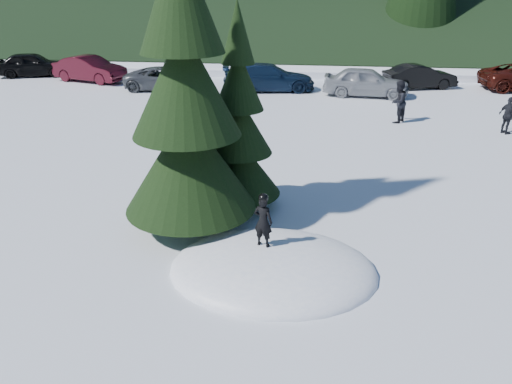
# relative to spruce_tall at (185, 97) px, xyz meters

# --- Properties ---
(ground) EXTENTS (200.00, 200.00, 0.00)m
(ground) POSITION_rel_spruce_tall_xyz_m (2.20, -1.80, -3.32)
(ground) COLOR white
(ground) RESTS_ON ground
(snow_mound) EXTENTS (4.48, 3.52, 0.96)m
(snow_mound) POSITION_rel_spruce_tall_xyz_m (2.20, -1.80, -3.32)
(snow_mound) COLOR white
(snow_mound) RESTS_ON ground
(spruce_tall) EXTENTS (3.20, 3.20, 8.60)m
(spruce_tall) POSITION_rel_spruce_tall_xyz_m (0.00, 0.00, 0.00)
(spruce_tall) COLOR #301F10
(spruce_tall) RESTS_ON ground
(spruce_short) EXTENTS (2.20, 2.20, 5.37)m
(spruce_short) POSITION_rel_spruce_tall_xyz_m (1.00, 1.40, -1.22)
(spruce_short) COLOR #301F10
(spruce_short) RESTS_ON ground
(child_skier) EXTENTS (0.48, 0.39, 1.14)m
(child_skier) POSITION_rel_spruce_tall_xyz_m (1.96, -1.57, -2.27)
(child_skier) COLOR black
(child_skier) RESTS_ON snow_mound
(adult_0) EXTENTS (1.05, 1.11, 1.80)m
(adult_0) POSITION_rel_spruce_tall_xyz_m (6.46, 10.71, -2.42)
(adult_0) COLOR black
(adult_0) RESTS_ON ground
(adult_1) EXTENTS (0.73, 0.94, 1.49)m
(adult_1) POSITION_rel_spruce_tall_xyz_m (10.59, 9.48, -2.57)
(adult_1) COLOR black
(adult_1) RESTS_ON ground
(car_0) EXTENTS (4.72, 2.97, 1.50)m
(car_0) POSITION_rel_spruce_tall_xyz_m (-14.89, 19.19, -2.57)
(car_0) COLOR black
(car_0) RESTS_ON ground
(car_1) EXTENTS (4.80, 2.86, 1.49)m
(car_1) POSITION_rel_spruce_tall_xyz_m (-10.55, 17.96, -2.57)
(car_1) COLOR #360912
(car_1) RESTS_ON ground
(car_2) EXTENTS (4.57, 2.28, 1.24)m
(car_2) POSITION_rel_spruce_tall_xyz_m (-5.40, 16.14, -2.70)
(car_2) COLOR #46494D
(car_2) RESTS_ON ground
(car_3) EXTENTS (5.28, 2.79, 1.46)m
(car_3) POSITION_rel_spruce_tall_xyz_m (0.33, 16.62, -2.59)
(car_3) COLOR #0E1C33
(car_3) RESTS_ON ground
(car_4) EXTENTS (4.58, 2.23, 1.51)m
(car_4) POSITION_rel_spruce_tall_xyz_m (5.54, 15.86, -2.57)
(car_4) COLOR gray
(car_4) RESTS_ON ground
(car_5) EXTENTS (4.26, 2.49, 1.33)m
(car_5) POSITION_rel_spruce_tall_xyz_m (8.71, 18.20, -2.66)
(car_5) COLOR black
(car_5) RESTS_ON ground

